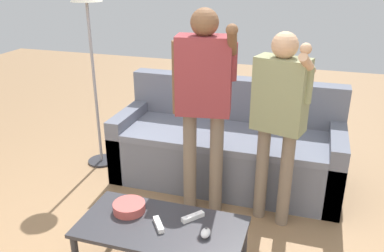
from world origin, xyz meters
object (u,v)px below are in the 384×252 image
floor_lamp (87,10)px  player_center (204,91)px  game_remote_nunchuk (206,233)px  game_remote_wand_near (159,224)px  snack_bowl (129,207)px  coffee_table (161,232)px  game_remote_wand_far (193,217)px  player_right (279,109)px  couch (228,147)px

floor_lamp → player_center: 1.43m
game_remote_nunchuk → game_remote_wand_near: bearing=179.3°
snack_bowl → game_remote_wand_near: (0.25, -0.10, -0.01)m
snack_bowl → game_remote_wand_near: 0.26m
floor_lamp → player_center: floor_lamp is taller
coffee_table → floor_lamp: bearing=131.6°
game_remote_nunchuk → player_center: (-0.27, 0.89, 0.59)m
game_remote_nunchuk → game_remote_wand_far: 0.19m
snack_bowl → game_remote_wand_far: bearing=5.5°
game_remote_wand_far → game_remote_nunchuk: bearing=-49.2°
snack_bowl → player_right: 1.27m
floor_lamp → player_right: floor_lamp is taller
player_right → game_remote_wand_far: 1.01m
player_right → game_remote_wand_far: bearing=-118.7°
player_right → game_remote_wand_near: player_right is taller
game_remote_wand_near → coffee_table: bearing=55.5°
player_center → player_right: 0.57m
game_remote_wand_near → game_remote_wand_far: (0.18, 0.14, -0.00)m
floor_lamp → player_right: bearing=-15.1°
couch → floor_lamp: (-1.32, -0.07, 1.22)m
coffee_table → game_remote_wand_far: 0.22m
couch → game_remote_wand_near: bearing=-94.3°
snack_bowl → game_remote_nunchuk: snack_bowl is taller
coffee_table → game_remote_nunchuk: size_ratio=11.78×
coffee_table → player_center: bearing=88.6°
couch → coffee_table: (-0.10, -1.45, 0.05)m
couch → game_remote_nunchuk: size_ratio=23.41×
coffee_table → game_remote_wand_near: 0.07m
coffee_table → floor_lamp: (-1.22, 1.38, 1.16)m
couch → game_remote_wand_far: bearing=-87.0°
game_remote_wand_near → player_center: bearing=88.0°
couch → game_remote_nunchuk: (0.19, -1.47, 0.13)m
game_remote_nunchuk → player_center: bearing=106.8°
couch → player_center: bearing=-97.6°
coffee_table → player_right: 1.21m
coffee_table → snack_bowl: bearing=162.2°
coffee_table → game_remote_nunchuk: game_remote_nunchuk is taller
coffee_table → snack_bowl: 0.28m
player_center → player_right: player_center is taller
coffee_table → floor_lamp: floor_lamp is taller
coffee_table → player_right: player_right is taller
player_right → player_center: bearing=-178.5°
coffee_table → player_center: size_ratio=0.63×
player_right → coffee_table: bearing=-123.5°
coffee_table → game_remote_wand_near: size_ratio=7.29×
floor_lamp → game_remote_nunchuk: bearing=-42.7°
game_remote_wand_far → player_right: bearing=61.3°
couch → coffee_table: couch is taller
coffee_table → player_center: (0.02, 0.87, 0.66)m
floor_lamp → player_right: (1.81, -0.49, -0.59)m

